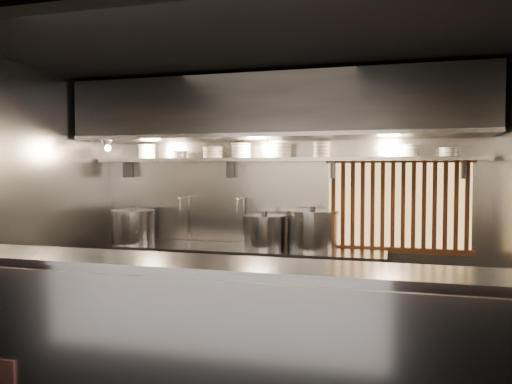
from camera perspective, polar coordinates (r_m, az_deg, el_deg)
The scene contains 25 objects.
floor at distance 4.70m, azimuth -1.26°, elevation -19.51°, with size 4.50×4.50×0.00m, color black.
ceiling at distance 4.47m, azimuth -1.30°, elevation 15.94°, with size 4.50×4.50×0.00m, color black.
wall_back at distance 5.82m, azimuth 2.99°, elevation -1.05°, with size 4.50×4.50×0.00m, color gray.
wall_left at distance 5.46m, azimuth -24.53°, elevation -1.50°, with size 3.00×3.00×0.00m, color gray.
serving_counter at distance 3.65m, azimuth -5.81°, elevation -16.62°, with size 4.50×0.56×1.13m.
cooking_bench at distance 5.68m, azimuth -0.87°, elevation -10.84°, with size 3.00×0.70×0.90m, color #949498.
bowl_shelf at distance 5.63m, azimuth 2.60°, elevation 3.72°, with size 4.40×0.34×0.04m, color #949498.
exhaust_hood at distance 5.45m, azimuth 2.09°, elevation 9.50°, with size 4.40×0.81×0.65m.
wood_screen at distance 5.63m, azimuth 15.91°, elevation -1.46°, with size 1.56×0.09×1.04m.
faucet_left at distance 6.05m, azimuth -7.99°, elevation -1.81°, with size 0.04×0.30×0.50m.
faucet_right at distance 5.81m, azimuth -1.64°, elevation -1.97°, with size 0.04×0.30×0.50m.
heat_lamp at distance 5.94m, azimuth -16.71°, elevation 5.37°, with size 0.25×0.35×0.20m.
pendant_bulb at distance 5.54m, azimuth 1.32°, elevation 4.59°, with size 0.09×0.09×0.19m.
stock_pot_left at distance 6.07m, azimuth -13.87°, elevation -3.83°, with size 0.63×0.63×0.43m.
stock_pot_mid at distance 5.55m, azimuth 0.99°, elevation -4.49°, with size 0.57×0.57×0.40m.
stock_pot_right at distance 5.45m, azimuth 6.49°, elevation -4.31°, with size 0.74×0.74×0.47m.
red_placard at distance 4.33m, azimuth -27.16°, elevation -18.92°, with size 0.27×0.02×0.37m, color red.
bowl_stack_0 at distance 6.21m, azimuth -12.39°, elevation 4.52°, with size 0.22×0.22×0.17m.
bowl_stack_1 at distance 6.02m, azimuth -8.80°, elevation 4.26°, with size 0.20×0.20×0.09m.
bowl_stack_2 at distance 5.86m, azimuth -4.94°, elevation 4.51°, with size 0.24×0.24×0.13m.
bowl_stack_3 at distance 5.75m, azimuth -1.72°, elevation 4.75°, with size 0.23×0.23×0.17m.
bowl_stack_4 at distance 5.63m, azimuth 3.00°, elevation 4.79°, with size 0.22×0.22×0.17m.
bowl_stack_5 at distance 5.55m, azimuth 7.49°, elevation 4.81°, with size 0.20×0.20×0.17m.
bowl_stack_6 at distance 5.49m, azimuth 17.09°, elevation 4.54°, with size 0.22×0.22×0.13m.
bowl_stack_7 at distance 5.52m, azimuth 21.18°, elevation 4.28°, with size 0.21×0.21×0.09m.
Camera 1 is at (1.26, -4.17, 1.76)m, focal length 35.00 mm.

